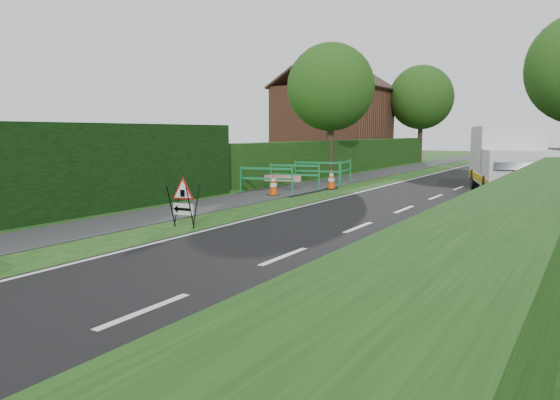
% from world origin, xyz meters
% --- Properties ---
extents(ground, '(120.00, 120.00, 0.00)m').
position_xyz_m(ground, '(0.00, 0.00, 0.00)').
color(ground, '#154012').
rests_on(ground, ground).
extents(road_surface, '(6.00, 90.00, 0.02)m').
position_xyz_m(road_surface, '(2.50, 35.00, 0.00)').
color(road_surface, black).
rests_on(road_surface, ground).
extents(footpath, '(2.00, 90.00, 0.02)m').
position_xyz_m(footpath, '(-3.00, 35.00, 0.01)').
color(footpath, '#2D2D30').
rests_on(footpath, ground).
extents(hedge_west_far, '(1.00, 24.00, 1.80)m').
position_xyz_m(hedge_west_far, '(-5.00, 22.00, 0.00)').
color(hedge_west_far, '#14380F').
rests_on(hedge_west_far, ground).
extents(house_west, '(7.50, 7.40, 7.88)m').
position_xyz_m(house_west, '(-10.00, 30.00, 2.90)').
color(house_west, brown).
rests_on(house_west, ground).
extents(tree_nw, '(4.40, 4.40, 6.70)m').
position_xyz_m(tree_nw, '(-4.60, 18.00, 4.48)').
color(tree_nw, '#2D2116').
rests_on(tree_nw, ground).
extents(tree_fw, '(4.80, 4.80, 7.24)m').
position_xyz_m(tree_fw, '(-4.60, 34.00, 4.83)').
color(tree_fw, '#2D2116').
rests_on(tree_fw, ground).
extents(triangle_sign, '(0.74, 0.74, 1.00)m').
position_xyz_m(triangle_sign, '(-1.09, 2.42, 0.70)').
color(triangle_sign, black).
rests_on(triangle_sign, ground).
extents(works_van, '(3.60, 5.75, 2.46)m').
position_xyz_m(works_van, '(4.51, 13.53, 1.30)').
color(works_van, silver).
rests_on(works_van, ground).
extents(traffic_cone_0, '(0.38, 0.38, 0.79)m').
position_xyz_m(traffic_cone_0, '(5.47, 12.20, 0.39)').
color(traffic_cone_0, black).
rests_on(traffic_cone_0, ground).
extents(traffic_cone_1, '(0.38, 0.38, 0.79)m').
position_xyz_m(traffic_cone_1, '(5.31, 14.05, 0.39)').
color(traffic_cone_1, black).
rests_on(traffic_cone_1, ground).
extents(traffic_cone_2, '(0.38, 0.38, 0.79)m').
position_xyz_m(traffic_cone_2, '(5.24, 15.56, 0.39)').
color(traffic_cone_2, black).
rests_on(traffic_cone_2, ground).
extents(traffic_cone_3, '(0.38, 0.38, 0.79)m').
position_xyz_m(traffic_cone_3, '(-2.66, 9.19, 0.39)').
color(traffic_cone_3, black).
rests_on(traffic_cone_3, ground).
extents(traffic_cone_4, '(0.38, 0.38, 0.79)m').
position_xyz_m(traffic_cone_4, '(-1.82, 12.23, 0.39)').
color(traffic_cone_4, black).
rests_on(traffic_cone_4, ground).
extents(ped_barrier_0, '(2.09, 0.80, 1.00)m').
position_xyz_m(ped_barrier_0, '(-3.21, 9.59, 0.63)').
color(ped_barrier_0, '#177F3E').
rests_on(ped_barrier_0, ground).
extents(ped_barrier_1, '(2.08, 0.84, 1.00)m').
position_xyz_m(ped_barrier_1, '(-3.19, 11.71, 0.63)').
color(ped_barrier_1, '#177F3E').
rests_on(ped_barrier_1, ground).
extents(ped_barrier_2, '(2.09, 0.75, 1.00)m').
position_xyz_m(ped_barrier_2, '(-3.31, 13.96, 0.63)').
color(ped_barrier_2, '#177F3E').
rests_on(ped_barrier_2, ground).
extents(ped_barrier_3, '(0.74, 2.09, 1.00)m').
position_xyz_m(ped_barrier_3, '(-2.49, 15.19, 0.63)').
color(ped_barrier_3, '#177F3E').
rests_on(ped_barrier_3, ground).
extents(redwhite_plank, '(1.48, 0.34, 0.25)m').
position_xyz_m(redwhite_plank, '(-3.36, 11.04, 0.00)').
color(redwhite_plank, red).
rests_on(redwhite_plank, ground).
extents(hatchback_car, '(1.86, 3.52, 1.14)m').
position_xyz_m(hatchback_car, '(2.62, 26.56, 0.57)').
color(hatchback_car, silver).
rests_on(hatchback_car, ground).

